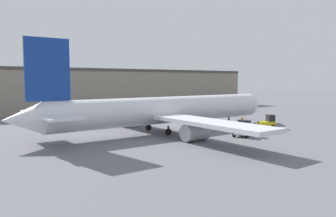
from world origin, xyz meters
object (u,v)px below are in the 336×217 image
(belt_loader_truck, at_px, (243,129))
(baggage_tug, at_px, (268,122))
(airplane, at_px, (162,111))
(ground_crew_worker, at_px, (242,122))

(belt_loader_truck, bearing_deg, baggage_tug, -5.41)
(belt_loader_truck, bearing_deg, airplane, 103.36)
(ground_crew_worker, bearing_deg, belt_loader_truck, -146.50)
(airplane, relative_size, ground_crew_worker, 24.51)
(baggage_tug, distance_m, belt_loader_truck, 9.80)
(ground_crew_worker, height_order, baggage_tug, baggage_tug)
(ground_crew_worker, height_order, belt_loader_truck, belt_loader_truck)
(baggage_tug, xyz_separation_m, belt_loader_truck, (-9.22, -3.31, 0.07))
(airplane, bearing_deg, ground_crew_worker, -17.06)
(baggage_tug, bearing_deg, belt_loader_truck, -133.06)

